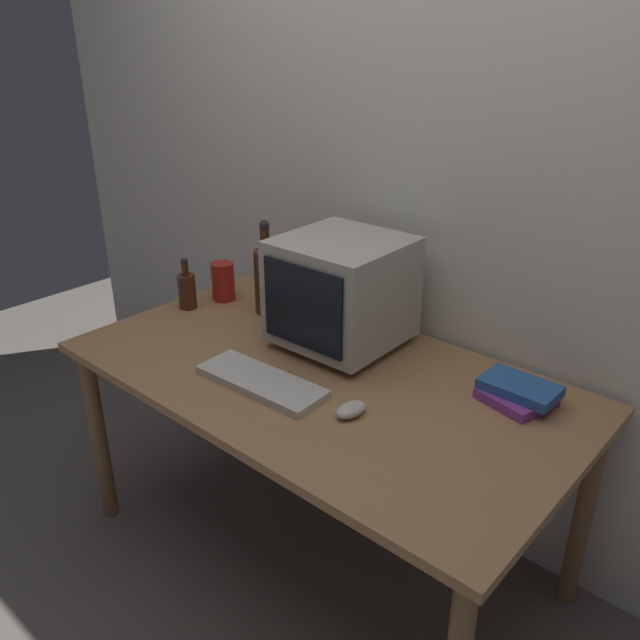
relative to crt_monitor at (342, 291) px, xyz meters
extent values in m
plane|color=#56514C|center=(0.08, -0.19, -0.93)|extent=(6.00, 6.00, 0.00)
cube|color=silver|center=(0.08, 0.31, 0.32)|extent=(4.00, 0.08, 2.50)
cube|color=#9E7047|center=(0.08, -0.19, -0.21)|extent=(1.61, 0.88, 0.03)
cylinder|color=brown|center=(-0.67, -0.58, -0.58)|extent=(0.06, 0.06, 0.71)
cylinder|color=brown|center=(-0.67, 0.19, -0.58)|extent=(0.06, 0.06, 0.71)
cylinder|color=brown|center=(0.82, 0.19, -0.58)|extent=(0.06, 0.06, 0.71)
cube|color=#B2AD9E|center=(0.00, 0.00, -0.18)|extent=(0.29, 0.25, 0.03)
cube|color=#B2AD9E|center=(0.00, 0.00, 0.01)|extent=(0.39, 0.39, 0.34)
cube|color=black|center=(0.00, -0.19, 0.01)|extent=(0.31, 0.01, 0.27)
cube|color=beige|center=(0.00, -0.37, -0.18)|extent=(0.43, 0.17, 0.02)
ellipsoid|color=beige|center=(0.30, -0.32, -0.17)|extent=(0.07, 0.11, 0.04)
cylinder|color=#472314|center=(-0.38, 0.03, -0.07)|extent=(0.09, 0.09, 0.24)
cylinder|color=#472314|center=(-0.38, 0.03, 0.09)|extent=(0.03, 0.03, 0.08)
sphere|color=#262626|center=(-0.38, 0.03, 0.14)|extent=(0.04, 0.04, 0.04)
cylinder|color=#472314|center=(-0.64, -0.15, -0.13)|extent=(0.07, 0.07, 0.13)
cylinder|color=#472314|center=(-0.64, -0.15, -0.04)|extent=(0.03, 0.03, 0.05)
sphere|color=#262626|center=(-0.64, -0.15, -0.01)|extent=(0.03, 0.03, 0.03)
cube|color=#843893|center=(0.61, 0.05, -0.18)|extent=(0.21, 0.20, 0.03)
cube|color=#28569E|center=(0.62, 0.06, -0.15)|extent=(0.22, 0.14, 0.03)
cylinder|color=#A51E19|center=(-0.60, 0.00, -0.12)|extent=(0.09, 0.09, 0.15)
camera|label=1|loc=(1.25, -1.52, 0.80)|focal=36.31mm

